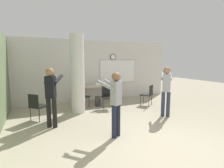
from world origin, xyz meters
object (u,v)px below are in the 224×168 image
at_px(folding_table, 100,87).
at_px(person_playing_side, 166,88).
at_px(chair_by_left_wall, 37,105).
at_px(person_playing_front, 115,99).
at_px(bottle_on_table, 108,83).
at_px(chair_mid_room, 148,93).
at_px(person_watching_back, 51,93).
at_px(chair_table_left, 82,96).
at_px(chair_table_front, 107,96).

bearing_deg(folding_table, person_playing_side, -64.57).
bearing_deg(chair_by_left_wall, person_playing_front, -49.55).
distance_m(bottle_on_table, chair_mid_room, 1.84).
height_order(folding_table, person_watching_back, person_watching_back).
relative_size(chair_mid_room, chair_table_left, 1.00).
height_order(chair_by_left_wall, person_playing_front, person_playing_front).
relative_size(bottle_on_table, chair_mid_room, 0.31).
relative_size(bottle_on_table, chair_table_left, 0.31).
bearing_deg(chair_mid_room, chair_by_left_wall, -178.08).
height_order(folding_table, bottle_on_table, bottle_on_table).
height_order(chair_table_left, person_playing_side, person_playing_side).
bearing_deg(chair_mid_room, person_playing_front, -139.52).
relative_size(bottle_on_table, person_playing_side, 0.16).
distance_m(bottle_on_table, person_playing_front, 3.69).
relative_size(person_playing_front, person_playing_side, 0.96).
bearing_deg(person_playing_front, person_playing_side, 18.27).
distance_m(folding_table, chair_table_front, 1.11).
xyz_separation_m(chair_mid_room, person_watching_back, (-3.93, -0.89, 0.49)).
bearing_deg(person_playing_front, chair_table_front, 71.56).
height_order(chair_table_front, person_playing_side, person_playing_side).
bearing_deg(bottle_on_table, person_playing_front, -110.40).
bearing_deg(person_playing_side, person_playing_front, -161.73).
bearing_deg(person_playing_front, chair_table_left, 92.04).
relative_size(folding_table, person_playing_front, 1.06).
bearing_deg(folding_table, chair_mid_room, -39.37).
xyz_separation_m(folding_table, person_watching_back, (-2.27, -2.26, 0.28)).
xyz_separation_m(chair_by_left_wall, person_watching_back, (0.38, -0.75, 0.49)).
bearing_deg(chair_mid_room, chair_table_left, 166.52).
bearing_deg(chair_table_front, folding_table, 85.91).
distance_m(folding_table, person_playing_side, 3.13).
bearing_deg(chair_mid_room, person_watching_back, -167.24).
bearing_deg(chair_mid_room, person_playing_side, -102.62).
relative_size(chair_by_left_wall, person_playing_front, 0.54).
relative_size(bottle_on_table, person_playing_front, 0.17).
bearing_deg(person_playing_front, person_watching_back, 136.44).
xyz_separation_m(bottle_on_table, chair_by_left_wall, (-3.03, -1.42, -0.37)).
bearing_deg(person_watching_back, chair_mid_room, 12.76).
bearing_deg(person_playing_side, chair_mid_room, 77.38).
bearing_deg(person_playing_side, chair_table_left, 138.25).
relative_size(folding_table, person_watching_back, 1.01).
distance_m(bottle_on_table, person_watching_back, 3.43).
xyz_separation_m(chair_mid_room, person_playing_side, (-0.32, -1.45, 0.48)).
xyz_separation_m(chair_table_front, person_watching_back, (-2.19, -1.17, 0.49)).
height_order(chair_mid_room, person_playing_front, person_playing_front).
bearing_deg(chair_by_left_wall, person_watching_back, -63.14).
distance_m(person_playing_front, person_watching_back, 1.89).
distance_m(chair_by_left_wall, person_watching_back, 0.97).
xyz_separation_m(bottle_on_table, person_watching_back, (-2.65, -2.16, 0.12)).
relative_size(chair_table_front, person_watching_back, 0.51).
height_order(chair_by_left_wall, person_watching_back, person_watching_back).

